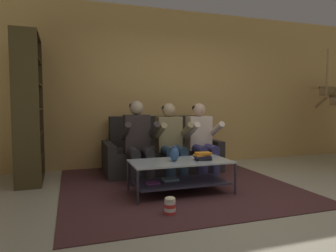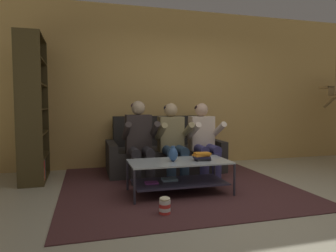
% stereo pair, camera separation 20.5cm
% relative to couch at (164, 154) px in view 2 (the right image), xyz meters
% --- Properties ---
extents(ground, '(16.80, 16.80, 0.00)m').
position_rel_couch_xyz_m(ground, '(0.40, -1.90, -0.29)').
color(ground, '#B1AC93').
extents(back_partition, '(8.40, 0.12, 2.90)m').
position_rel_couch_xyz_m(back_partition, '(0.40, 0.56, 1.16)').
color(back_partition, tan).
rests_on(back_partition, ground).
extents(couch, '(1.91, 0.93, 0.93)m').
position_rel_couch_xyz_m(couch, '(0.00, 0.00, 0.00)').
color(couch, '#2D2A28').
rests_on(couch, ground).
extents(person_seated_left, '(0.50, 0.58, 1.19)m').
position_rel_couch_xyz_m(person_seated_left, '(-0.51, -0.55, 0.35)').
color(person_seated_left, '#2C292D').
rests_on(person_seated_left, ground).
extents(person_seated_middle, '(0.50, 0.58, 1.16)m').
position_rel_couch_xyz_m(person_seated_middle, '(0.00, -0.56, 0.33)').
color(person_seated_middle, '#293F56').
rests_on(person_seated_middle, ground).
extents(person_seated_right, '(0.50, 0.58, 1.16)m').
position_rel_couch_xyz_m(person_seated_right, '(0.51, -0.56, 0.33)').
color(person_seated_right, navy).
rests_on(person_seated_right, ground).
extents(coffee_table, '(1.27, 0.62, 0.42)m').
position_rel_couch_xyz_m(coffee_table, '(-0.15, -1.35, -0.01)').
color(coffee_table, '#B0BBBF').
rests_on(coffee_table, ground).
extents(area_rug, '(3.09, 3.29, 0.01)m').
position_rel_couch_xyz_m(area_rug, '(-0.07, -0.81, -0.29)').
color(area_rug, '#4A2929').
rests_on(area_rug, ground).
extents(vase, '(0.12, 0.12, 0.19)m').
position_rel_couch_xyz_m(vase, '(-0.22, -1.35, 0.22)').
color(vase, '#32568D').
rests_on(vase, coffee_table).
extents(book_stack, '(0.23, 0.19, 0.10)m').
position_rel_couch_xyz_m(book_stack, '(0.15, -1.39, 0.18)').
color(book_stack, '#28272B').
rests_on(book_stack, coffee_table).
extents(bookshelf, '(0.37, 0.98, 2.14)m').
position_rel_couch_xyz_m(bookshelf, '(-2.08, -0.13, 0.63)').
color(bookshelf, '#44371B').
rests_on(bookshelf, ground).
extents(popcorn_tub, '(0.12, 0.12, 0.19)m').
position_rel_couch_xyz_m(popcorn_tub, '(-0.51, -2.01, -0.20)').
color(popcorn_tub, red).
rests_on(popcorn_tub, ground).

